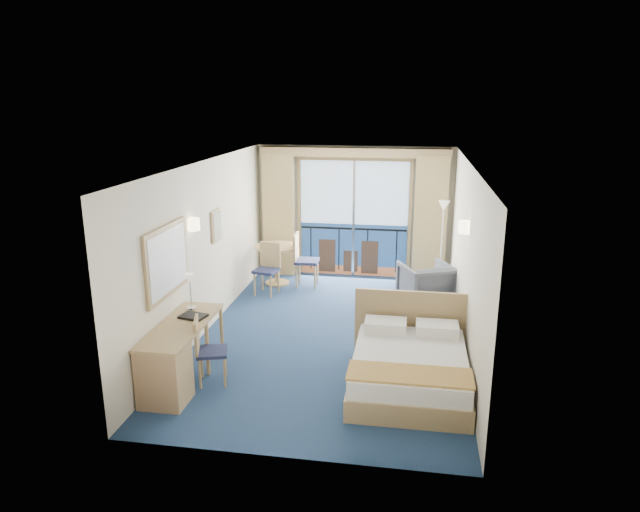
# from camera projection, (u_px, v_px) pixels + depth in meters

# --- Properties ---
(floor) EXTENTS (6.50, 6.50, 0.00)m
(floor) POSITION_uv_depth(u_px,v_px,m) (331.00, 335.00, 9.04)
(floor) COLOR navy
(floor) RESTS_ON ground
(room_walls) EXTENTS (4.04, 6.54, 2.72)m
(room_walls) POSITION_uv_depth(u_px,v_px,m) (331.00, 225.00, 8.56)
(room_walls) COLOR beige
(room_walls) RESTS_ON ground
(balcony_door) EXTENTS (2.36, 0.03, 2.52)m
(balcony_door) POSITION_uv_depth(u_px,v_px,m) (353.00, 222.00, 11.79)
(balcony_door) COLOR navy
(balcony_door) RESTS_ON room_walls
(curtain_left) EXTENTS (0.65, 0.22, 2.55)m
(curtain_left) POSITION_uv_depth(u_px,v_px,m) (279.00, 215.00, 11.86)
(curtain_left) COLOR tan
(curtain_left) RESTS_ON room_walls
(curtain_right) EXTENTS (0.65, 0.22, 2.55)m
(curtain_right) POSITION_uv_depth(u_px,v_px,m) (430.00, 220.00, 11.37)
(curtain_right) COLOR tan
(curtain_right) RESTS_ON room_walls
(pelmet) EXTENTS (3.80, 0.25, 0.18)m
(pelmet) POSITION_uv_depth(u_px,v_px,m) (354.00, 152.00, 11.29)
(pelmet) COLOR tan
(pelmet) RESTS_ON room_walls
(mirror) EXTENTS (0.05, 1.25, 0.95)m
(mirror) POSITION_uv_depth(u_px,v_px,m) (167.00, 261.00, 7.51)
(mirror) COLOR tan
(mirror) RESTS_ON room_walls
(wall_print) EXTENTS (0.04, 0.42, 0.52)m
(wall_print) POSITION_uv_depth(u_px,v_px,m) (217.00, 226.00, 9.35)
(wall_print) COLOR tan
(wall_print) RESTS_ON room_walls
(sconce_left) EXTENTS (0.18, 0.18, 0.18)m
(sconce_left) POSITION_uv_depth(u_px,v_px,m) (194.00, 224.00, 8.28)
(sconce_left) COLOR #FFEBB2
(sconce_left) RESTS_ON room_walls
(sconce_right) EXTENTS (0.18, 0.18, 0.18)m
(sconce_right) POSITION_uv_depth(u_px,v_px,m) (465.00, 227.00, 8.09)
(sconce_right) COLOR #FFEBB2
(sconce_right) RESTS_ON room_walls
(bed) EXTENTS (1.61, 1.91, 1.01)m
(bed) POSITION_uv_depth(u_px,v_px,m) (410.00, 367.00, 7.33)
(bed) COLOR tan
(bed) RESTS_ON ground
(nightstand) EXTENTS (0.42, 0.40, 0.55)m
(nightstand) POSITION_uv_depth(u_px,v_px,m) (446.00, 328.00, 8.58)
(nightstand) COLOR tan
(nightstand) RESTS_ON ground
(phone) EXTENTS (0.19, 0.15, 0.08)m
(phone) POSITION_uv_depth(u_px,v_px,m) (445.00, 309.00, 8.49)
(phone) COLOR white
(phone) RESTS_ON nightstand
(armchair) EXTENTS (1.12, 1.13, 0.78)m
(armchair) POSITION_uv_depth(u_px,v_px,m) (426.00, 284.00, 10.22)
(armchair) COLOR #464A55
(armchair) RESTS_ON ground
(floor_lamp) EXTENTS (0.24, 0.24, 1.72)m
(floor_lamp) POSITION_uv_depth(u_px,v_px,m) (443.00, 222.00, 11.02)
(floor_lamp) COLOR silver
(floor_lamp) RESTS_ON ground
(desk) EXTENTS (0.58, 1.69, 0.79)m
(desk) POSITION_uv_depth(u_px,v_px,m) (168.00, 365.00, 7.03)
(desk) COLOR tan
(desk) RESTS_ON ground
(desk_chair) EXTENTS (0.49, 0.49, 0.90)m
(desk_chair) POSITION_uv_depth(u_px,v_px,m) (206.00, 347.00, 7.38)
(desk_chair) COLOR #1E2447
(desk_chair) RESTS_ON ground
(folder) EXTENTS (0.38, 0.32, 0.03)m
(folder) POSITION_uv_depth(u_px,v_px,m) (193.00, 316.00, 7.62)
(folder) COLOR black
(folder) RESTS_ON desk
(desk_lamp) EXTENTS (0.13, 0.13, 0.50)m
(desk_lamp) POSITION_uv_depth(u_px,v_px,m) (190.00, 284.00, 7.78)
(desk_lamp) COLOR silver
(desk_lamp) RESTS_ON desk
(round_table) EXTENTS (0.88, 0.88, 0.79)m
(round_table) POSITION_uv_depth(u_px,v_px,m) (277.00, 255.00, 11.37)
(round_table) COLOR tan
(round_table) RESTS_ON ground
(table_chair_a) EXTENTS (0.48, 0.47, 1.06)m
(table_chair_a) POSITION_uv_depth(u_px,v_px,m) (302.00, 257.00, 11.26)
(table_chair_a) COLOR #1E2447
(table_chair_a) RESTS_ON ground
(table_chair_b) EXTENTS (0.49, 0.50, 0.98)m
(table_chair_b) POSITION_uv_depth(u_px,v_px,m) (268.00, 265.00, 10.83)
(table_chair_b) COLOR #1E2447
(table_chair_b) RESTS_ON ground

